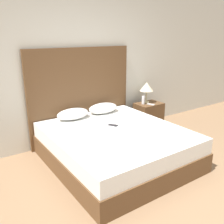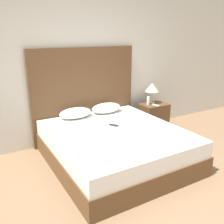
% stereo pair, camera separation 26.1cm
% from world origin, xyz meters
% --- Properties ---
extents(ground_plane, '(16.00, 16.00, 0.00)m').
position_xyz_m(ground_plane, '(0.00, 0.00, 0.00)').
color(ground_plane, '#8C6B4C').
extents(wall_back, '(10.00, 0.06, 2.70)m').
position_xyz_m(wall_back, '(0.00, 2.36, 1.35)').
color(wall_back, silver).
rests_on(wall_back, ground_plane).
extents(bed, '(1.83, 2.03, 0.51)m').
position_xyz_m(bed, '(0.14, 1.24, 0.25)').
color(bed, brown).
rests_on(bed, ground_plane).
extents(headboard, '(1.92, 0.05, 1.64)m').
position_xyz_m(headboard, '(0.14, 2.28, 0.82)').
color(headboard, brown).
rests_on(headboard, ground_plane).
extents(pillow_left, '(0.55, 0.32, 0.17)m').
position_xyz_m(pillow_left, '(-0.15, 2.04, 0.59)').
color(pillow_left, white).
rests_on(pillow_left, bed).
extents(pillow_right, '(0.55, 0.32, 0.17)m').
position_xyz_m(pillow_right, '(0.43, 2.04, 0.59)').
color(pillow_right, white).
rests_on(pillow_right, bed).
extents(phone_on_bed, '(0.14, 0.16, 0.01)m').
position_xyz_m(phone_on_bed, '(0.21, 1.42, 0.51)').
color(phone_on_bed, '#232328').
rests_on(phone_on_bed, bed).
extents(nightstand, '(0.53, 0.38, 0.53)m').
position_xyz_m(nightstand, '(1.48, 1.99, 0.27)').
color(nightstand, brown).
rests_on(nightstand, ground_plane).
extents(table_lamp, '(0.27, 0.27, 0.41)m').
position_xyz_m(table_lamp, '(1.46, 2.06, 0.85)').
color(table_lamp, tan).
rests_on(table_lamp, nightstand).
extents(phone_on_nightstand, '(0.12, 0.17, 0.01)m').
position_xyz_m(phone_on_nightstand, '(1.44, 1.89, 0.54)').
color(phone_on_nightstand, '#B7B7BC').
rests_on(phone_on_nightstand, nightstand).
extents(toiletry_bottle, '(0.06, 0.06, 0.16)m').
position_xyz_m(toiletry_bottle, '(1.35, 2.01, 0.61)').
color(toiletry_bottle, silver).
rests_on(toiletry_bottle, nightstand).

